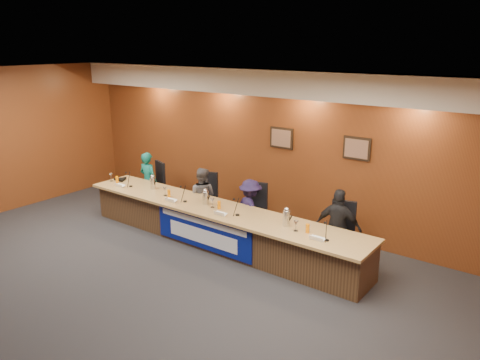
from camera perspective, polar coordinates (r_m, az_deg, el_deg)
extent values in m
plane|color=black|center=(7.53, -14.82, -13.52)|extent=(10.00, 10.00, 0.00)
cube|color=silver|center=(6.58, -16.88, 11.47)|extent=(10.00, 8.00, 0.04)
cube|color=#622E14|center=(9.73, 3.15, 4.00)|extent=(10.00, 0.04, 3.20)
cube|color=beige|center=(9.32, 2.40, 11.87)|extent=(10.00, 0.50, 0.50)
cube|color=#442D1A|center=(8.87, -2.79, -5.71)|extent=(6.00, 0.80, 0.70)
cube|color=#A37D46|center=(8.70, -3.03, -3.52)|extent=(6.10, 0.95, 0.05)
cube|color=navy|center=(8.57, -4.57, -6.35)|extent=(2.20, 0.02, 0.65)
cube|color=silver|center=(8.49, -4.66, -5.13)|extent=(2.00, 0.01, 0.10)
cube|color=silver|center=(8.59, -4.62, -6.86)|extent=(1.60, 0.01, 0.28)
cube|color=black|center=(9.44, 5.09, 5.13)|extent=(0.52, 0.04, 0.42)
cube|color=black|center=(8.72, 14.05, 3.76)|extent=(0.52, 0.04, 0.42)
imported|color=#0C584F|center=(10.79, -11.10, -0.14)|extent=(0.49, 0.33, 1.34)
imported|color=#514F55|center=(9.71, -4.67, -2.05)|extent=(0.73, 0.66, 1.24)
imported|color=#1C1439|center=(8.98, 1.27, -3.67)|extent=(0.89, 0.73, 1.21)
imported|color=black|center=(8.10, 11.88, -5.75)|extent=(0.84, 0.45, 1.36)
cube|color=black|center=(10.91, -10.65, -0.97)|extent=(0.61, 0.61, 0.08)
cube|color=black|center=(9.83, -4.27, -2.68)|extent=(0.63, 0.63, 0.08)
cube|color=black|center=(9.10, 1.64, -4.22)|extent=(0.59, 0.59, 0.08)
cube|color=black|center=(8.26, 12.10, -6.82)|extent=(0.58, 0.58, 0.08)
cube|color=white|center=(10.20, -14.58, -0.59)|extent=(0.24, 0.08, 0.10)
cylinder|color=black|center=(10.18, -13.18, -0.75)|extent=(0.07, 0.07, 0.02)
cylinder|color=orange|center=(10.50, -14.76, 0.05)|extent=(0.06, 0.06, 0.15)
cylinder|color=silver|center=(10.65, -15.44, 0.31)|extent=(0.08, 0.08, 0.18)
cube|color=white|center=(9.06, -8.57, -2.39)|extent=(0.24, 0.08, 0.10)
cylinder|color=black|center=(9.04, -6.73, -2.60)|extent=(0.07, 0.07, 0.02)
cylinder|color=orange|center=(9.34, -8.66, -1.62)|extent=(0.06, 0.06, 0.15)
cylinder|color=silver|center=(9.43, -9.13, -1.38)|extent=(0.08, 0.08, 0.18)
cube|color=white|center=(8.27, -2.56, -4.08)|extent=(0.24, 0.08, 0.10)
cylinder|color=black|center=(8.29, -0.31, -4.26)|extent=(0.07, 0.07, 0.02)
cylinder|color=orange|center=(8.59, -2.57, -3.06)|extent=(0.06, 0.06, 0.15)
cylinder|color=silver|center=(8.66, -3.39, -2.81)|extent=(0.08, 0.08, 0.18)
cube|color=white|center=(7.34, 9.27, -7.02)|extent=(0.24, 0.08, 0.10)
cylinder|color=black|center=(7.39, 10.54, -7.22)|extent=(0.07, 0.07, 0.02)
cylinder|color=orange|center=(7.61, 8.24, -5.87)|extent=(0.06, 0.06, 0.15)
cylinder|color=silver|center=(7.64, 6.82, -5.59)|extent=(0.08, 0.08, 0.18)
cylinder|color=silver|center=(9.90, -10.58, -0.39)|extent=(0.11, 0.11, 0.25)
cylinder|color=silver|center=(8.85, -4.21, -2.22)|extent=(0.13, 0.13, 0.23)
cylinder|color=silver|center=(7.83, 5.70, -4.68)|extent=(0.13, 0.13, 0.26)
cylinder|color=black|center=(10.68, -14.33, 0.07)|extent=(0.32, 0.32, 0.05)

